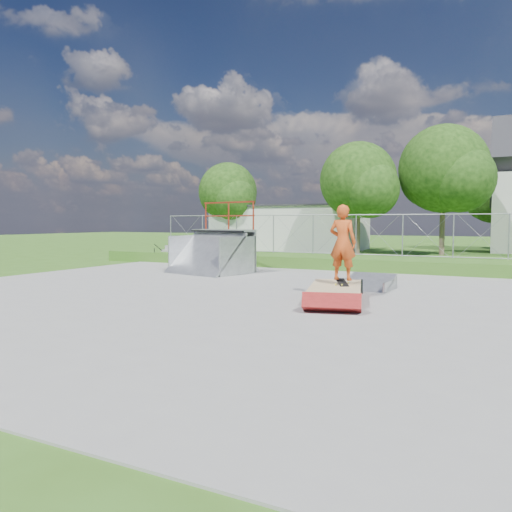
{
  "coord_description": "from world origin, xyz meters",
  "views": [
    {
      "loc": [
        5.98,
        -11.02,
        2.0
      ],
      "look_at": [
        0.17,
        0.45,
        1.1
      ],
      "focal_mm": 35.0,
      "sensor_mm": 36.0,
      "label": 1
    }
  ],
  "objects_px": {
    "grind_box": "(336,293)",
    "flat_bank_ramp": "(368,283)",
    "quarter_pipe": "(209,237)",
    "skater": "(343,245)"
  },
  "relations": [
    {
      "from": "flat_bank_ramp",
      "to": "skater",
      "type": "distance_m",
      "value": 2.41
    },
    {
      "from": "grind_box",
      "to": "flat_bank_ramp",
      "type": "bearing_deg",
      "value": 69.4
    },
    {
      "from": "flat_bank_ramp",
      "to": "grind_box",
      "type": "bearing_deg",
      "value": -92.97
    },
    {
      "from": "flat_bank_ramp",
      "to": "skater",
      "type": "xyz_separation_m",
      "value": [
        -0.14,
        -2.09,
        1.19
      ]
    },
    {
      "from": "grind_box",
      "to": "quarter_pipe",
      "type": "distance_m",
      "value": 7.62
    },
    {
      "from": "grind_box",
      "to": "flat_bank_ramp",
      "type": "height_order",
      "value": "flat_bank_ramp"
    },
    {
      "from": "flat_bank_ramp",
      "to": "skater",
      "type": "bearing_deg",
      "value": -90.95
    },
    {
      "from": "quarter_pipe",
      "to": "flat_bank_ramp",
      "type": "xyz_separation_m",
      "value": [
        6.57,
        -1.77,
        -1.18
      ]
    },
    {
      "from": "quarter_pipe",
      "to": "skater",
      "type": "distance_m",
      "value": 7.51
    },
    {
      "from": "grind_box",
      "to": "quarter_pipe",
      "type": "xyz_separation_m",
      "value": [
        -6.34,
        4.05,
        1.19
      ]
    }
  ]
}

